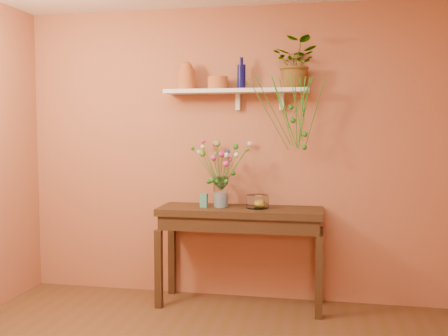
# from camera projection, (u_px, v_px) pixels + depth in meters

# --- Properties ---
(room) EXTENTS (4.04, 4.04, 2.70)m
(room) POSITION_uv_depth(u_px,v_px,m) (171.00, 171.00, 2.81)
(room) COLOR #56341F
(room) RESTS_ON ground
(sideboard) EXTENTS (1.45, 0.47, 0.88)m
(sideboard) POSITION_uv_depth(u_px,v_px,m) (240.00, 222.00, 4.55)
(sideboard) COLOR #382414
(sideboard) RESTS_ON ground
(wall_shelf) EXTENTS (1.30, 0.24, 0.19)m
(wall_shelf) POSITION_uv_depth(u_px,v_px,m) (237.00, 92.00, 4.59)
(wall_shelf) COLOR white
(wall_shelf) RESTS_ON room
(terracotta_jug) EXTENTS (0.16, 0.16, 0.25)m
(terracotta_jug) POSITION_uv_depth(u_px,v_px,m) (186.00, 76.00, 4.64)
(terracotta_jug) COLOR #BF5F2F
(terracotta_jug) RESTS_ON wall_shelf
(terracotta_pot) EXTENTS (0.22, 0.22, 0.11)m
(terracotta_pot) POSITION_uv_depth(u_px,v_px,m) (218.00, 83.00, 4.60)
(terracotta_pot) COLOR #BF5F2F
(terracotta_pot) RESTS_ON wall_shelf
(blue_bottle) EXTENTS (0.08, 0.08, 0.28)m
(blue_bottle) POSITION_uv_depth(u_px,v_px,m) (241.00, 76.00, 4.57)
(blue_bottle) COLOR #0B0B44
(blue_bottle) RESTS_ON wall_shelf
(spider_plant) EXTENTS (0.47, 0.43, 0.43)m
(spider_plant) POSITION_uv_depth(u_px,v_px,m) (297.00, 63.00, 4.48)
(spider_plant) COLOR #21691A
(spider_plant) RESTS_ON wall_shelf
(plant_fronds) EXTENTS (0.67, 0.27, 0.63)m
(plant_fronds) POSITION_uv_depth(u_px,v_px,m) (295.00, 118.00, 4.37)
(plant_fronds) COLOR #21691A
(plant_fronds) RESTS_ON wall_shelf
(glass_vase) EXTENTS (0.13, 0.13, 0.27)m
(glass_vase) POSITION_uv_depth(u_px,v_px,m) (221.00, 194.00, 4.58)
(glass_vase) COLOR white
(glass_vase) RESTS_ON sideboard
(bouquet) EXTENTS (0.54, 0.44, 0.45)m
(bouquet) POSITION_uv_depth(u_px,v_px,m) (220.00, 159.00, 4.55)
(bouquet) COLOR #386B28
(bouquet) RESTS_ON glass_vase
(glass_bowl) EXTENTS (0.20, 0.20, 0.12)m
(glass_bowl) POSITION_uv_depth(u_px,v_px,m) (258.00, 202.00, 4.51)
(glass_bowl) COLOR white
(glass_bowl) RESTS_ON sideboard
(lemon) EXTENTS (0.08, 0.08, 0.08)m
(lemon) POSITION_uv_depth(u_px,v_px,m) (259.00, 203.00, 4.52)
(lemon) COLOR yellow
(lemon) RESTS_ON glass_bowl
(carton) EXTENTS (0.07, 0.05, 0.12)m
(carton) POSITION_uv_depth(u_px,v_px,m) (204.00, 200.00, 4.56)
(carton) COLOR teal
(carton) RESTS_ON sideboard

